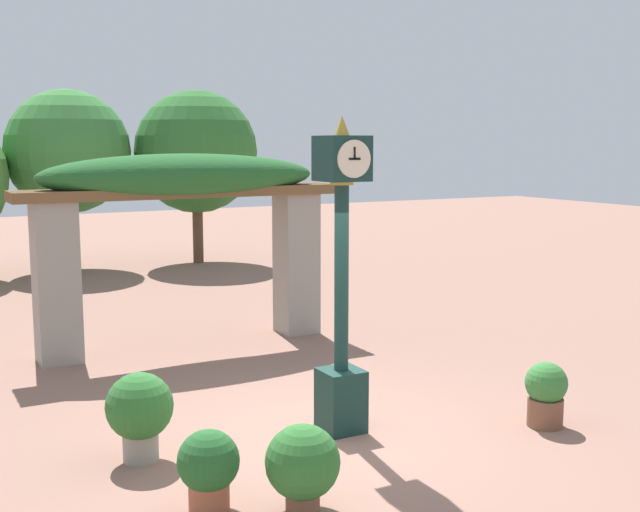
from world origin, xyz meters
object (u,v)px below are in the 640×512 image
(pedestal_clock, at_px, (341,286))
(potted_plant_near_right, at_px, (303,464))
(potted_plant_far_left, at_px, (208,467))
(potted_plant_far_right, at_px, (140,411))
(potted_plant_near_left, at_px, (546,392))

(pedestal_clock, xyz_separation_m, potted_plant_near_right, (-1.31, -1.59, -1.23))
(potted_plant_far_left, distance_m, potted_plant_far_right, 1.42)
(potted_plant_near_right, xyz_separation_m, potted_plant_far_right, (-0.94, 1.83, 0.09))
(potted_plant_far_right, bearing_deg, pedestal_clock, -6.00)
(pedestal_clock, bearing_deg, potted_plant_far_right, 174.00)
(pedestal_clock, relative_size, potted_plant_far_left, 4.81)
(pedestal_clock, xyz_separation_m, potted_plant_far_right, (-2.25, 0.24, -1.14))
(potted_plant_far_right, bearing_deg, potted_plant_far_left, -81.06)
(potted_plant_far_left, bearing_deg, potted_plant_far_right, 98.94)
(potted_plant_near_left, relative_size, potted_plant_near_right, 0.95)
(potted_plant_near_right, height_order, potted_plant_far_right, potted_plant_far_right)
(potted_plant_near_left, relative_size, potted_plant_far_left, 1.03)
(potted_plant_near_left, bearing_deg, potted_plant_far_left, -177.75)
(pedestal_clock, bearing_deg, potted_plant_far_left, -150.25)
(pedestal_clock, distance_m, potted_plant_near_left, 2.69)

